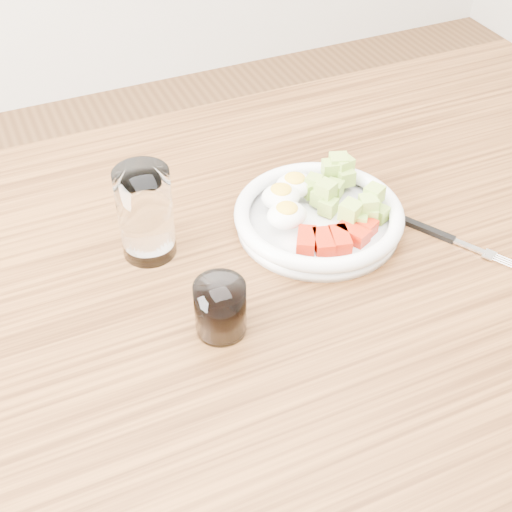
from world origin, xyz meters
The scene contains 5 objects.
dining_table centered at (0.00, 0.00, 0.67)m, with size 1.50×0.90×0.77m.
bowl centered at (0.11, 0.06, 0.79)m, with size 0.24×0.24×0.06m.
fork centered at (0.26, -0.03, 0.77)m, with size 0.10×0.15×0.01m.
water_glass centered at (-0.12, 0.11, 0.84)m, with size 0.07×0.07×0.13m, color white.
coffee_glass centered at (-0.09, -0.06, 0.80)m, with size 0.06×0.06×0.07m.
Camera 1 is at (-0.29, -0.62, 1.41)m, focal length 50.00 mm.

